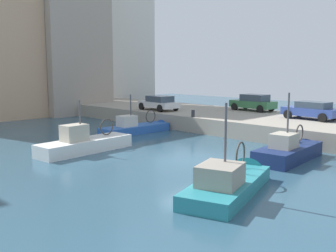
% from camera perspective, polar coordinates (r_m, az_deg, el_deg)
% --- Properties ---
extents(water_surface, '(80.00, 80.00, 0.00)m').
position_cam_1_polar(water_surface, '(21.77, 2.85, -4.87)').
color(water_surface, '#2D5166').
rests_on(water_surface, ground).
extents(quay_wall, '(9.00, 56.00, 1.20)m').
position_cam_1_polar(quay_wall, '(31.06, 17.12, -0.11)').
color(quay_wall, '#9E9384').
rests_on(quay_wall, ground).
extents(fishing_boat_white, '(6.95, 2.09, 3.90)m').
position_cam_1_polar(fishing_boat_white, '(24.39, -11.27, -3.28)').
color(fishing_boat_white, white).
rests_on(fishing_boat_white, ground).
extents(fishing_boat_teal, '(6.82, 3.75, 4.59)m').
position_cam_1_polar(fishing_boat_teal, '(16.53, 9.05, -8.77)').
color(fishing_boat_teal, teal).
rests_on(fishing_boat_teal, ground).
extents(fishing_boat_navy, '(6.06, 2.27, 4.54)m').
position_cam_1_polar(fishing_boat_navy, '(22.86, 17.29, -4.32)').
color(fishing_boat_navy, navy).
rests_on(fishing_boat_navy, ground).
extents(fishing_boat_blue, '(6.66, 2.06, 3.76)m').
position_cam_1_polar(fishing_boat_blue, '(30.93, -4.24, -0.72)').
color(fishing_boat_blue, '#2D60B7').
rests_on(fishing_boat_blue, ground).
extents(parked_car_green, '(2.07, 4.16, 1.46)m').
position_cam_1_polar(parked_car_green, '(36.05, 12.22, 3.35)').
color(parked_car_green, '#387547').
rests_on(parked_car_green, quay_wall).
extents(parked_car_blue, '(2.10, 4.15, 1.33)m').
position_cam_1_polar(parked_car_blue, '(31.10, 19.99, 2.17)').
color(parked_car_blue, '#334C9E').
rests_on(parked_car_blue, quay_wall).
extents(parked_car_white, '(2.31, 4.09, 1.31)m').
position_cam_1_polar(parked_car_white, '(35.66, -1.33, 3.38)').
color(parked_car_white, silver).
rests_on(parked_car_white, quay_wall).
extents(mooring_bollard_north, '(0.28, 0.28, 0.55)m').
position_cam_1_polar(mooring_bollard_north, '(30.87, 3.64, 1.84)').
color(mooring_bollard_north, '#2D2D33').
rests_on(mooring_bollard_north, quay_wall).
extents(waterfront_building_west, '(9.20, 7.38, 14.67)m').
position_cam_1_polar(waterfront_building_west, '(54.07, -8.03, 10.81)').
color(waterfront_building_west, silver).
rests_on(waterfront_building_west, ground).
extents(waterfront_building_central, '(7.76, 7.22, 19.10)m').
position_cam_1_polar(waterfront_building_central, '(45.83, -14.60, 13.86)').
color(waterfront_building_central, '#A39384').
rests_on(waterfront_building_central, ground).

